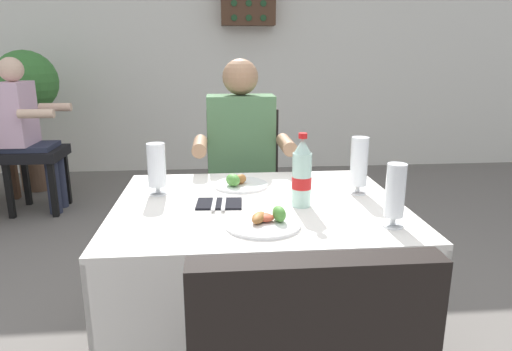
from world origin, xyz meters
TOP-DOWN VIEW (x-y plane):
  - back_wall at (0.00, 3.51)m, footprint 11.00×0.12m
  - main_dining_table at (0.11, 0.01)m, footprint 1.09×0.90m
  - chair_far_diner_seat at (0.11, 0.85)m, footprint 0.44×0.50m
  - seated_diner_far at (0.09, 0.75)m, footprint 0.50×0.46m
  - plate_near_camera at (0.11, -0.23)m, footprint 0.25×0.25m
  - plate_far_diner at (0.05, 0.23)m, footprint 0.23×0.23m
  - beer_glass_left at (0.52, 0.09)m, footprint 0.07×0.07m
  - beer_glass_middle at (0.53, -0.27)m, footprint 0.07×0.07m
  - beer_glass_right at (-0.29, 0.15)m, footprint 0.07×0.07m
  - cola_bottle_primary at (0.27, -0.04)m, footprint 0.07×0.07m
  - napkin_cutlery_set at (-0.04, 0.00)m, footprint 0.18×0.19m
  - background_chair_right at (-1.62, 2.14)m, footprint 0.50×0.44m
  - background_patron at (-1.57, 2.14)m, footprint 0.46×0.50m
  - potted_plant_corner at (-1.80, 2.83)m, footprint 0.57×0.57m
  - wall_bottle_rack at (0.31, 3.35)m, footprint 0.56×0.21m

SIDE VIEW (x-z plane):
  - chair_far_diner_seat at x=0.11m, z-range 0.07..1.04m
  - background_chair_right at x=-1.62m, z-range 0.07..1.04m
  - main_dining_table at x=0.11m, z-range 0.20..0.93m
  - seated_diner_far at x=0.09m, z-range 0.08..1.34m
  - background_patron at x=-1.57m, z-range 0.08..1.34m
  - napkin_cutlery_set at x=-0.04m, z-range 0.73..0.74m
  - plate_near_camera at x=0.11m, z-range 0.71..0.78m
  - plate_far_diner at x=0.05m, z-range 0.72..0.78m
  - beer_glass_right at x=-0.29m, z-range 0.73..0.94m
  - beer_glass_middle at x=0.53m, z-range 0.73..0.95m
  - beer_glass_left at x=0.52m, z-range 0.73..0.96m
  - cola_bottle_primary at x=0.27m, z-range 0.71..0.99m
  - potted_plant_corner at x=-1.80m, z-range 0.23..1.55m
  - back_wall at x=0.00m, z-range 0.00..2.83m
  - wall_bottle_rack at x=0.31m, z-range 1.57..1.99m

